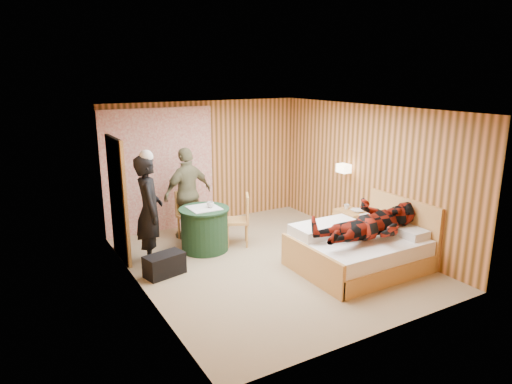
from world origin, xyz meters
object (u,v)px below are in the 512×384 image
chair_far (189,211)px  man_at_table (188,193)px  wall_lamp (344,168)px  duffel_bag (164,265)px  woman_standing (149,211)px  man_on_bed (372,214)px  round_table (205,229)px  nightstand (350,224)px  chair_near (241,216)px  bed (359,250)px

chair_far → man_at_table: man_at_table is taller
wall_lamp → chair_far: (-2.64, 1.25, -0.76)m
wall_lamp → duffel_bag: bearing=-178.6°
woman_standing → man_on_bed: bearing=-112.5°
round_table → woman_standing: woman_standing is taller
nightstand → man_at_table: 3.09m
chair_near → round_table: bearing=-70.9°
chair_far → woman_standing: size_ratio=0.51×
chair_near → man_at_table: size_ratio=0.54×
wall_lamp → chair_near: (-1.93, 0.47, -0.76)m
nightstand → round_table: bearing=161.3°
wall_lamp → man_at_table: 2.95m
chair_near → duffel_bag: size_ratio=1.55×
duffel_bag → round_table: bearing=20.7°
round_table → man_at_table: bearing=90.0°
duffel_bag → man_on_bed: (2.81, -1.49, 0.78)m
duffel_bag → man_at_table: bearing=41.9°
wall_lamp → duffel_bag: 3.76m
round_table → man_on_bed: (1.85, -2.14, 0.56)m
man_on_bed → man_at_table: bearing=122.7°
woman_standing → wall_lamp: bearing=-84.0°
round_table → man_on_bed: size_ratio=0.49×
chair_near → wall_lamp: bearing=103.0°
chair_near → woman_standing: (-1.68, -0.04, 0.36)m
round_table → woman_standing: 1.13m
bed → chair_near: (-1.14, 1.83, 0.24)m
bed → woman_standing: 3.40m
chair_far → man_on_bed: (1.86, -2.84, 0.41)m
woman_standing → man_on_bed: (2.84, -2.02, 0.04)m
round_table → woman_standing: (-1.00, -0.13, 0.51)m
chair_far → man_at_table: (0.02, 0.04, 0.32)m
woman_standing → bed: bearing=-109.6°
bed → chair_near: size_ratio=2.10×
round_table → man_at_table: man_at_table is taller
round_table → chair_far: (-0.02, 0.69, 0.15)m
bed → nightstand: size_ratio=3.41×
bed → duffel_bag: 3.07m
wall_lamp → man_at_table: size_ratio=0.15×
chair_near → woman_standing: bearing=-62.1°
duffel_bag → wall_lamp: bearing=-11.8°
chair_near → woman_standing: 1.72m
wall_lamp → round_table: wall_lamp is taller
round_table → woman_standing: bearing=-172.7°
man_at_table → round_table: bearing=76.8°
chair_near → bed: bearing=58.6°
chair_near → nightstand: bearing=94.2°
wall_lamp → woman_standing: (-3.62, 0.43, -0.40)m
man_on_bed → nightstand: bearing=60.2°
wall_lamp → bed: size_ratio=0.13×
bed → duffel_bag: bed is taller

